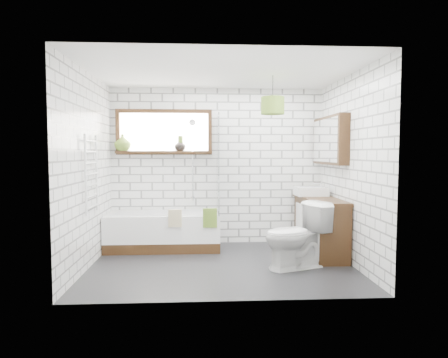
{
  "coord_description": "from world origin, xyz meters",
  "views": [
    {
      "loc": [
        -0.25,
        -5.16,
        1.47
      ],
      "look_at": [
        0.05,
        0.25,
        1.11
      ],
      "focal_mm": 32.0,
      "sensor_mm": 36.0,
      "label": 1
    }
  ],
  "objects": [
    {
      "name": "floor",
      "position": [
        0.0,
        0.0,
        -0.01
      ],
      "size": [
        3.4,
        2.6,
        0.01
      ],
      "primitive_type": "cube",
      "color": "black",
      "rests_on": "ground"
    },
    {
      "name": "bottle",
      "position": [
        -0.59,
        1.23,
        1.6
      ],
      "size": [
        0.09,
        0.09,
        0.24
      ],
      "primitive_type": "cylinder",
      "rotation": [
        0.0,
        0.0,
        0.31
      ],
      "color": "#587624",
      "rests_on": "window"
    },
    {
      "name": "wall_front",
      "position": [
        0.0,
        -1.3,
        1.25
      ],
      "size": [
        3.4,
        0.01,
        2.5
      ],
      "primitive_type": "cube",
      "color": "white",
      "rests_on": "ground"
    },
    {
      "name": "vanity",
      "position": [
        1.47,
        0.53,
        0.41
      ],
      "size": [
        0.46,
        1.43,
        0.82
      ],
      "primitive_type": "cube",
      "color": "black",
      "rests_on": "floor"
    },
    {
      "name": "shower_riser",
      "position": [
        -0.4,
        1.26,
        1.35
      ],
      "size": [
        0.02,
        0.02,
        1.3
      ],
      "primitive_type": "cylinder",
      "color": "silver",
      "rests_on": "wall_back"
    },
    {
      "name": "tap",
      "position": [
        1.57,
        0.82,
        0.95
      ],
      "size": [
        0.03,
        0.03,
        0.16
      ],
      "primitive_type": "cylinder",
      "rotation": [
        0.0,
        0.0,
        0.12
      ],
      "color": "silver",
      "rests_on": "vanity"
    },
    {
      "name": "towel_radiator",
      "position": [
        -1.66,
        0.0,
        1.2
      ],
      "size": [
        0.06,
        0.52,
        1.0
      ],
      "primitive_type": "cube",
      "color": "white",
      "rests_on": "wall_left"
    },
    {
      "name": "wall_back",
      "position": [
        0.0,
        1.3,
        1.25
      ],
      "size": [
        3.4,
        0.01,
        2.5
      ],
      "primitive_type": "cube",
      "color": "white",
      "rests_on": "ground"
    },
    {
      "name": "wall_right",
      "position": [
        1.7,
        0.0,
        1.25
      ],
      "size": [
        0.01,
        2.6,
        2.5
      ],
      "primitive_type": "cube",
      "color": "white",
      "rests_on": "ground"
    },
    {
      "name": "window",
      "position": [
        -0.85,
        1.26,
        1.8
      ],
      "size": [
        1.52,
        0.16,
        0.68
      ],
      "primitive_type": "cube",
      "color": "black",
      "rests_on": "wall_back"
    },
    {
      "name": "basin",
      "position": [
        1.41,
        0.82,
        0.88
      ],
      "size": [
        0.46,
        0.4,
        0.13
      ],
      "primitive_type": "cube",
      "color": "white",
      "rests_on": "vanity"
    },
    {
      "name": "vase_dark",
      "position": [
        -0.6,
        1.23,
        1.57
      ],
      "size": [
        0.23,
        0.23,
        0.19
      ],
      "primitive_type": "imported",
      "rotation": [
        0.0,
        0.0,
        -0.32
      ],
      "color": "black",
      "rests_on": "window"
    },
    {
      "name": "towel_beige",
      "position": [
        -0.64,
        0.55,
        0.53
      ],
      "size": [
        0.19,
        0.05,
        0.25
      ],
      "primitive_type": "cube",
      "color": "tan",
      "rests_on": "bathtub"
    },
    {
      "name": "bathtub",
      "position": [
        -0.84,
        0.92,
        0.28
      ],
      "size": [
        1.7,
        0.75,
        0.55
      ],
      "primitive_type": "cube",
      "color": "white",
      "rests_on": "floor"
    },
    {
      "name": "toilet",
      "position": [
        0.94,
        -0.21,
        0.42
      ],
      "size": [
        0.72,
        0.93,
        0.84
      ],
      "primitive_type": "imported",
      "rotation": [
        0.0,
        0.0,
        -1.23
      ],
      "color": "white",
      "rests_on": "floor"
    },
    {
      "name": "shower_screen",
      "position": [
        -0.01,
        0.92,
        1.3
      ],
      "size": [
        0.02,
        0.72,
        1.5
      ],
      "primitive_type": "cube",
      "color": "white",
      "rests_on": "bathtub"
    },
    {
      "name": "ceiling",
      "position": [
        0.0,
        0.0,
        2.5
      ],
      "size": [
        3.4,
        2.6,
        0.01
      ],
      "primitive_type": "cube",
      "color": "white",
      "rests_on": "ground"
    },
    {
      "name": "mirror_cabinet",
      "position": [
        1.62,
        0.6,
        1.65
      ],
      "size": [
        0.16,
        1.2,
        0.7
      ],
      "primitive_type": "cube",
      "color": "black",
      "rests_on": "wall_right"
    },
    {
      "name": "pendant",
      "position": [
        0.7,
        0.18,
        2.1
      ],
      "size": [
        0.31,
        0.31,
        0.23
      ],
      "primitive_type": "cylinder",
      "color": "#517122",
      "rests_on": "ceiling"
    },
    {
      "name": "vase_olive",
      "position": [
        -1.5,
        1.23,
        1.61
      ],
      "size": [
        0.26,
        0.26,
        0.26
      ],
      "primitive_type": "imported",
      "rotation": [
        0.0,
        0.0,
        -0.03
      ],
      "color": "#587624",
      "rests_on": "window"
    },
    {
      "name": "wall_left",
      "position": [
        -1.7,
        0.0,
        1.25
      ],
      "size": [
        0.01,
        2.6,
        2.5
      ],
      "primitive_type": "cube",
      "color": "white",
      "rests_on": "ground"
    },
    {
      "name": "towel_green",
      "position": [
        -0.14,
        0.55,
        0.53
      ],
      "size": [
        0.2,
        0.06,
        0.28
      ],
      "primitive_type": "cube",
      "color": "#517122",
      "rests_on": "bathtub"
    }
  ]
}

